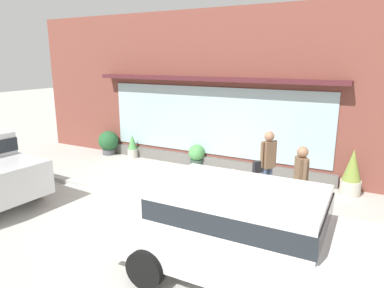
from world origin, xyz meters
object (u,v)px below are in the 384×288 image
(pedestrian_with_handbag, at_px, (267,161))
(potted_plant_window_left, at_px, (133,147))
(pedestrian_passerby, at_px, (301,180))
(potted_plant_doorstep, at_px, (108,142))
(potted_plant_window_center, at_px, (197,155))
(parked_car_white, at_px, (248,230))
(potted_plant_near_hydrant, at_px, (352,173))
(fire_hydrant, at_px, (232,188))

(pedestrian_with_handbag, relative_size, potted_plant_window_left, 2.12)
(pedestrian_with_handbag, xyz_separation_m, pedestrian_passerby, (0.96, -0.86, -0.03))
(pedestrian_passerby, distance_m, potted_plant_doorstep, 7.69)
(potted_plant_window_left, bearing_deg, pedestrian_passerby, -21.33)
(pedestrian_with_handbag, distance_m, potted_plant_window_center, 3.32)
(pedestrian_with_handbag, distance_m, pedestrian_passerby, 1.29)
(parked_car_white, bearing_deg, potted_plant_near_hydrant, 75.59)
(potted_plant_window_left, bearing_deg, potted_plant_window_center, 2.12)
(pedestrian_with_handbag, height_order, parked_car_white, pedestrian_with_handbag)
(potted_plant_window_center, distance_m, potted_plant_window_left, 2.51)
(fire_hydrant, relative_size, pedestrian_passerby, 0.54)
(pedestrian_with_handbag, relative_size, parked_car_white, 0.39)
(parked_car_white, distance_m, potted_plant_window_center, 6.02)
(fire_hydrant, distance_m, potted_plant_near_hydrant, 3.19)
(pedestrian_with_handbag, height_order, potted_plant_near_hydrant, pedestrian_with_handbag)
(potted_plant_window_center, xyz_separation_m, potted_plant_window_left, (-2.51, -0.09, -0.00))
(parked_car_white, bearing_deg, potted_plant_window_center, 124.38)
(pedestrian_with_handbag, bearing_deg, potted_plant_window_center, -86.05)
(pedestrian_passerby, relative_size, potted_plant_window_left, 2.05)
(fire_hydrant, height_order, parked_car_white, parked_car_white)
(potted_plant_doorstep, bearing_deg, potted_plant_window_left, 4.19)
(pedestrian_with_handbag, height_order, pedestrian_passerby, pedestrian_with_handbag)
(pedestrian_passerby, xyz_separation_m, potted_plant_near_hydrant, (0.83, 2.30, -0.42))
(potted_plant_doorstep, bearing_deg, fire_hydrant, -20.57)
(fire_hydrant, distance_m, potted_plant_window_center, 3.17)
(pedestrian_with_handbag, relative_size, potted_plant_near_hydrant, 1.44)
(potted_plant_window_center, distance_m, potted_plant_doorstep, 3.55)
(pedestrian_with_handbag, relative_size, potted_plant_window_center, 2.38)
(potted_plant_near_hydrant, bearing_deg, parked_car_white, -103.62)
(fire_hydrant, xyz_separation_m, parked_car_white, (1.29, -2.59, 0.42))
(potted_plant_window_center, bearing_deg, fire_hydrant, -46.87)
(potted_plant_window_left, relative_size, potted_plant_doorstep, 0.96)
(parked_car_white, distance_m, potted_plant_near_hydrant, 4.81)
(parked_car_white, relative_size, potted_plant_doorstep, 5.22)
(fire_hydrant, distance_m, potted_plant_window_left, 5.17)
(fire_hydrant, height_order, potted_plant_doorstep, fire_hydrant)
(pedestrian_with_handbag, relative_size, potted_plant_doorstep, 2.03)
(pedestrian_with_handbag, height_order, potted_plant_window_left, pedestrian_with_handbag)
(potted_plant_window_center, bearing_deg, potted_plant_window_left, -177.88)
(pedestrian_passerby, height_order, potted_plant_window_left, pedestrian_passerby)
(pedestrian_passerby, xyz_separation_m, potted_plant_doorstep, (-7.30, 2.37, -0.53))
(pedestrian_with_handbag, xyz_separation_m, potted_plant_window_left, (-5.30, 1.59, -0.63))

